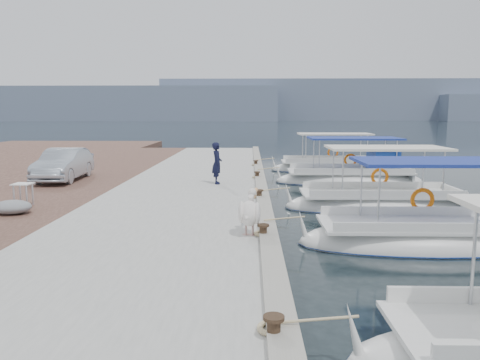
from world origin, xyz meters
name	(u,v)px	position (x,y,z in m)	size (l,w,h in m)	color
ground	(271,224)	(0.00, 0.00, 0.00)	(400.00, 400.00, 0.00)	black
concrete_quay	(194,189)	(-3.00, 5.00, 0.25)	(6.00, 40.00, 0.50)	#A0A09B
quay_curb	(261,182)	(-0.22, 5.00, 0.56)	(0.44, 40.00, 0.12)	gray
cobblestone_strip	(76,189)	(-8.00, 5.00, 0.25)	(4.00, 40.00, 0.50)	#4D3129
distant_hills	(317,104)	(29.61, 201.49, 7.61)	(330.00, 60.00, 18.00)	slate
fishing_caique_b	(425,241)	(3.89, -2.31, 0.12)	(6.60, 2.42, 2.83)	silver
fishing_caique_c	(379,205)	(3.99, 2.39, 0.12)	(6.80, 2.48, 2.83)	silver
fishing_caique_d	(351,179)	(4.33, 8.73, 0.19)	(7.27, 2.63, 2.83)	silver
fishing_caique_e	(331,169)	(4.12, 13.48, 0.12)	(7.07, 2.27, 2.83)	silver
mooring_bollards	(259,193)	(-0.35, 1.50, 0.69)	(0.28, 20.28, 0.33)	black
pelican	(250,212)	(-0.67, -3.23, 1.06)	(0.60, 1.41, 1.08)	tan
fisherman	(217,163)	(-2.04, 4.95, 1.36)	(0.63, 0.41, 1.72)	black
parked_car	(64,164)	(-8.79, 5.83, 1.19)	(1.46, 4.19, 1.38)	#A9B5C2
tarp_bundle	(12,207)	(-7.60, -1.01, 0.70)	(1.10, 0.90, 0.40)	gray
folding_table	(23,190)	(-7.79, 0.09, 1.02)	(0.55, 0.55, 0.73)	silver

